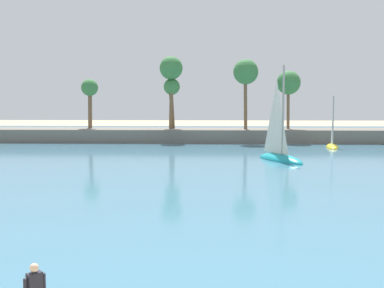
{
  "coord_description": "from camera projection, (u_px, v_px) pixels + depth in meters",
  "views": [
    {
      "loc": [
        2.62,
        -2.62,
        5.44
      ],
      "look_at": [
        2.1,
        11.65,
        4.1
      ],
      "focal_mm": 42.37,
      "sensor_mm": 36.0,
      "label": 1
    }
  ],
  "objects": [
    {
      "name": "sailboat_near_shore",
      "position": [
        332.0,
        143.0,
        53.32
      ],
      "size": [
        2.12,
        4.67,
        6.53
      ],
      "color": "yellow",
      "rests_on": "sea"
    },
    {
      "name": "palm_headland",
      "position": [
        208.0,
        123.0,
        61.07
      ],
      "size": [
        104.83,
        6.48,
        13.51
      ],
      "color": "slate",
      "rests_on": "ground"
    },
    {
      "name": "sailboat_mid_bay",
      "position": [
        279.0,
        151.0,
        41.54
      ],
      "size": [
        4.45,
        6.62,
        9.29
      ],
      "color": "teal",
      "rests_on": "sea"
    },
    {
      "name": "sea",
      "position": [
        187.0,
        145.0,
        56.31
      ],
      "size": [
        220.0,
        90.04,
        0.06
      ],
      "primitive_type": "cube",
      "color": "teal",
      "rests_on": "ground"
    }
  ]
}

